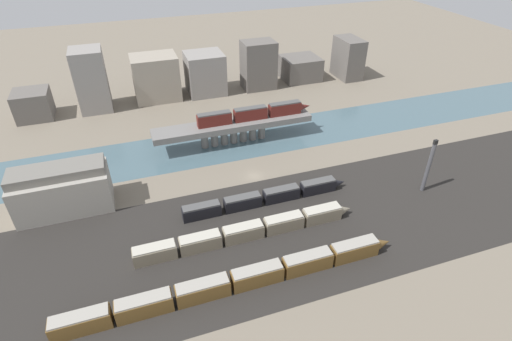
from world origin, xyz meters
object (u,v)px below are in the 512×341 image
train_yard_mid (248,231)px  train_yard_far (267,197)px  train_on_bridge (254,113)px  signal_tower (428,167)px  warehouse_building (62,190)px  train_yard_near (237,281)px

train_yard_mid → train_yard_far: (8.48, 10.78, -0.08)m
train_on_bridge → train_yard_mid: (-16.22, -43.90, -7.51)m
train_yard_far → signal_tower: size_ratio=2.87×
train_yard_far → signal_tower: bearing=-11.6°
train_on_bridge → warehouse_building: size_ratio=1.69×
train_on_bridge → warehouse_building: 59.68m
train_yard_mid → warehouse_building: bearing=148.2°
train_yard_near → train_yard_far: bearing=57.6°
train_on_bridge → train_yard_near: (-23.04, -57.22, -7.33)m
train_yard_near → train_on_bridge: bearing=68.1°
signal_tower → train_yard_near: bearing=-164.9°
train_yard_far → signal_tower: signal_tower is taller
train_on_bridge → train_yard_mid: train_on_bridge is taller
train_yard_mid → warehouse_building: warehouse_building is taller
train_yard_far → train_yard_mid: bearing=-128.2°
train_on_bridge → train_yard_near: train_on_bridge is taller
train_yard_far → warehouse_building: warehouse_building is taller
train_on_bridge → train_yard_mid: bearing=-110.3°
warehouse_building → signal_tower: size_ratio=1.45×
train_yard_far → train_on_bridge: bearing=76.8°
train_on_bridge → warehouse_building: warehouse_building is taller
warehouse_building → train_yard_far: bearing=-16.3°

